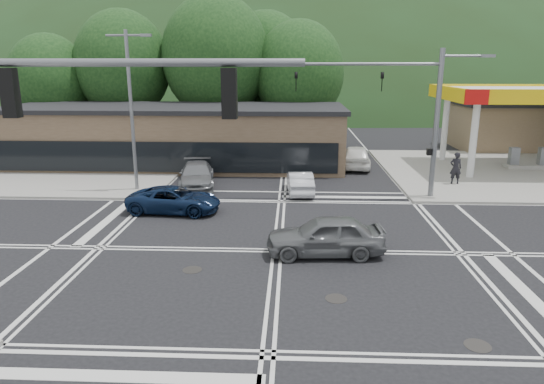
{
  "coord_description": "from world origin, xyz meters",
  "views": [
    {
      "loc": [
        0.59,
        -18.02,
        7.16
      ],
      "look_at": [
        -0.38,
        3.85,
        1.4
      ],
      "focal_mm": 32.0,
      "sensor_mm": 36.0,
      "label": 1
    }
  ],
  "objects_px": {
    "car_blue_west": "(174,200)",
    "car_northbound": "(197,175)",
    "pedestrian": "(456,168)",
    "car_queue_a": "(300,182)",
    "car_queue_b": "(356,156)",
    "car_grey_center": "(325,236)"
  },
  "relations": [
    {
      "from": "car_queue_a",
      "to": "pedestrian",
      "type": "xyz_separation_m",
      "value": [
        9.43,
        2.12,
        0.48
      ]
    },
    {
      "from": "car_queue_a",
      "to": "car_northbound",
      "type": "bearing_deg",
      "value": -14.96
    },
    {
      "from": "car_queue_a",
      "to": "car_queue_b",
      "type": "height_order",
      "value": "car_queue_b"
    },
    {
      "from": "car_grey_center",
      "to": "car_queue_a",
      "type": "bearing_deg",
      "value": -178.21
    },
    {
      "from": "car_queue_b",
      "to": "pedestrian",
      "type": "distance_m",
      "value": 7.46
    },
    {
      "from": "car_northbound",
      "to": "pedestrian",
      "type": "relative_size",
      "value": 2.56
    },
    {
      "from": "car_queue_a",
      "to": "car_northbound",
      "type": "distance_m",
      "value": 6.31
    },
    {
      "from": "car_northbound",
      "to": "car_grey_center",
      "type": "bearing_deg",
      "value": -65.79
    },
    {
      "from": "car_queue_a",
      "to": "car_northbound",
      "type": "height_order",
      "value": "car_northbound"
    },
    {
      "from": "car_northbound",
      "to": "car_queue_a",
      "type": "bearing_deg",
      "value": -20.65
    },
    {
      "from": "car_blue_west",
      "to": "pedestrian",
      "type": "distance_m",
      "value": 16.9
    },
    {
      "from": "pedestrian",
      "to": "car_queue_b",
      "type": "bearing_deg",
      "value": -44.43
    },
    {
      "from": "car_blue_west",
      "to": "car_queue_a",
      "type": "xyz_separation_m",
      "value": [
        6.32,
        4.0,
        0.0
      ]
    },
    {
      "from": "car_blue_west",
      "to": "car_northbound",
      "type": "height_order",
      "value": "car_northbound"
    },
    {
      "from": "pedestrian",
      "to": "car_northbound",
      "type": "bearing_deg",
      "value": 3.18
    },
    {
      "from": "car_grey_center",
      "to": "car_queue_b",
      "type": "distance_m",
      "value": 16.93
    },
    {
      "from": "car_grey_center",
      "to": "car_blue_west",
      "type": "bearing_deg",
      "value": -129.92
    },
    {
      "from": "car_northbound",
      "to": "pedestrian",
      "type": "height_order",
      "value": "pedestrian"
    },
    {
      "from": "car_northbound",
      "to": "car_queue_b",
      "type": "bearing_deg",
      "value": 21.07
    },
    {
      "from": "car_grey_center",
      "to": "car_queue_b",
      "type": "relative_size",
      "value": 0.95
    },
    {
      "from": "car_queue_a",
      "to": "car_northbound",
      "type": "relative_size",
      "value": 0.78
    },
    {
      "from": "car_blue_west",
      "to": "car_grey_center",
      "type": "bearing_deg",
      "value": -121.71
    }
  ]
}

